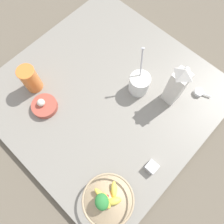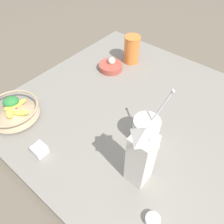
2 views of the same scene
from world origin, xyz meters
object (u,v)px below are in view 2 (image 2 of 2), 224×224
fruit_bowl (13,110)px  milk_carton (141,156)px  garlic_bowl (111,66)px  yogurt_tub (146,129)px  drinking_cup (132,49)px  spice_jar (40,150)px

fruit_bowl → milk_carton: 0.60m
milk_carton → garlic_bowl: size_ratio=2.08×
yogurt_tub → drinking_cup: (0.41, 0.37, 0.02)m
spice_jar → garlic_bowl: bearing=13.4°
milk_carton → garlic_bowl: (0.43, 0.49, -0.12)m
yogurt_tub → spice_jar: 0.42m
milk_carton → yogurt_tub: (0.16, 0.07, -0.07)m
spice_jar → garlic_bowl: garlic_bowl is taller
drinking_cup → fruit_bowl: bearing=168.2°
fruit_bowl → drinking_cup: drinking_cup is taller
fruit_bowl → spice_jar: 0.25m
fruit_bowl → drinking_cup: size_ratio=1.44×
yogurt_tub → fruit_bowl: bearing=117.5°
fruit_bowl → yogurt_tub: yogurt_tub is taller
fruit_bowl → garlic_bowl: 0.55m
milk_carton → drinking_cup: size_ratio=1.74×
fruit_bowl → milk_carton: milk_carton is taller
drinking_cup → spice_jar: drinking_cup is taller
milk_carton → spice_jar: 0.40m
fruit_bowl → yogurt_tub: 0.58m
garlic_bowl → fruit_bowl: bearing=169.7°
garlic_bowl → milk_carton: bearing=-131.7°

